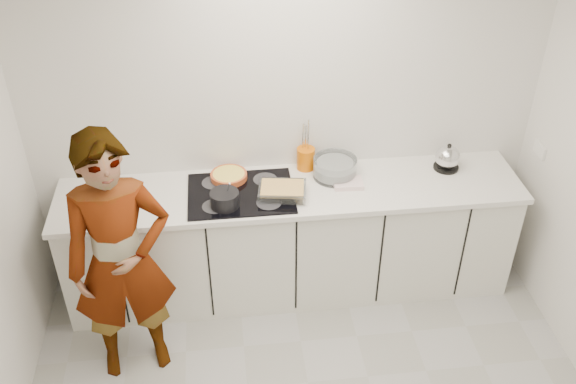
{
  "coord_description": "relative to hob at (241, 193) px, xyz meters",
  "views": [
    {
      "loc": [
        -0.45,
        -2.33,
        3.45
      ],
      "look_at": [
        -0.05,
        1.05,
        1.05
      ],
      "focal_mm": 40.0,
      "sensor_mm": 36.0,
      "label": 1
    }
  ],
  "objects": [
    {
      "name": "baking_dish",
      "position": [
        0.28,
        -0.06,
        0.04
      ],
      "size": [
        0.35,
        0.28,
        0.06
      ],
      "color": "silver",
      "rests_on": "hob"
    },
    {
      "name": "utensil_crock",
      "position": [
        0.49,
        0.27,
        0.07
      ],
      "size": [
        0.17,
        0.17,
        0.16
      ],
      "primitive_type": "cylinder",
      "rotation": [
        0.0,
        0.0,
        -0.39
      ],
      "color": "#DE6605",
      "rests_on": "countertop"
    },
    {
      "name": "saucepan",
      "position": [
        -0.11,
        -0.14,
        0.06
      ],
      "size": [
        0.25,
        0.25,
        0.18
      ],
      "color": "black",
      "rests_on": "hob"
    },
    {
      "name": "ceiling",
      "position": [
        0.35,
        -1.26,
        1.68
      ],
      "size": [
        3.6,
        3.2,
        0.0
      ],
      "primitive_type": "cube",
      "color": "white",
      "rests_on": "wall_back"
    },
    {
      "name": "mixing_bowl",
      "position": [
        0.68,
        0.14,
        0.06
      ],
      "size": [
        0.36,
        0.36,
        0.14
      ],
      "color": "silver",
      "rests_on": "countertop"
    },
    {
      "name": "hob",
      "position": [
        0.0,
        0.0,
        0.0
      ],
      "size": [
        0.72,
        0.54,
        0.01
      ],
      "primitive_type": "cube",
      "color": "black",
      "rests_on": "countertop"
    },
    {
      "name": "tart_dish",
      "position": [
        -0.07,
        0.18,
        0.03
      ],
      "size": [
        0.32,
        0.32,
        0.04
      ],
      "color": "#C25126",
      "rests_on": "hob"
    },
    {
      "name": "cook",
      "position": [
        -0.76,
        -0.57,
        -0.04
      ],
      "size": [
        0.71,
        0.53,
        1.76
      ],
      "primitive_type": "imported",
      "rotation": [
        0.0,
        0.0,
        0.19
      ],
      "color": "silver",
      "rests_on": "floor"
    },
    {
      "name": "base_cabinets",
      "position": [
        0.35,
        0.02,
        -0.48
      ],
      "size": [
        3.2,
        0.58,
        0.87
      ],
      "primitive_type": "cube",
      "color": "silver",
      "rests_on": "floor"
    },
    {
      "name": "countertop",
      "position": [
        0.35,
        0.02,
        -0.03
      ],
      "size": [
        3.24,
        0.64,
        0.04
      ],
      "primitive_type": "cube",
      "color": "white",
      "rests_on": "base_cabinets"
    },
    {
      "name": "kettle",
      "position": [
        1.5,
        0.15,
        0.08
      ],
      "size": [
        0.18,
        0.18,
        0.21
      ],
      "color": "black",
      "rests_on": "countertop"
    },
    {
      "name": "wall_back",
      "position": [
        0.35,
        0.34,
        0.38
      ],
      "size": [
        3.6,
        0.0,
        2.6
      ],
      "primitive_type": "cube",
      "color": "silver",
      "rests_on": "ground"
    },
    {
      "name": "tea_towel",
      "position": [
        0.75,
        0.02,
        0.01
      ],
      "size": [
        0.21,
        0.16,
        0.03
      ],
      "primitive_type": "cube",
      "rotation": [
        0.0,
        0.0,
        -0.04
      ],
      "color": "white",
      "rests_on": "countertop"
    }
  ]
}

